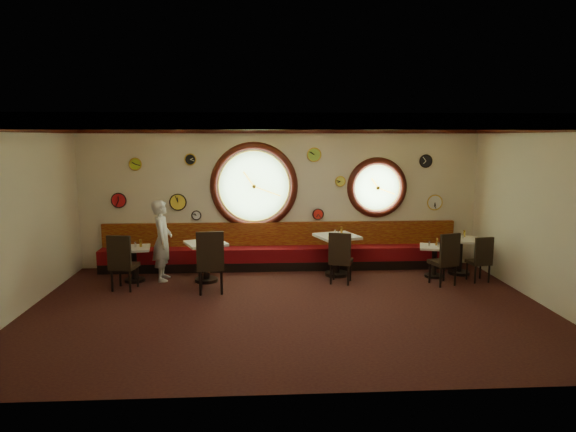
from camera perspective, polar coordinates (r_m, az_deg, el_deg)
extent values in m
cube|color=black|center=(9.04, 0.07, -10.23)|extent=(9.00, 6.00, 0.00)
cube|color=gold|center=(8.55, 0.07, 10.50)|extent=(9.00, 6.00, 0.02)
cube|color=beige|center=(11.62, -0.82, 2.14)|extent=(9.00, 0.02, 3.20)
cube|color=beige|center=(5.71, 1.89, -4.84)|extent=(9.00, 0.02, 3.20)
cube|color=beige|center=(9.51, -28.12, -0.39)|extent=(0.02, 6.00, 3.20)
cube|color=beige|center=(9.98, 26.81, 0.10)|extent=(0.02, 6.00, 3.20)
cube|color=black|center=(11.49, -0.83, 9.61)|extent=(9.00, 0.10, 0.18)
cube|color=black|center=(5.60, 1.92, 10.46)|extent=(9.00, 0.10, 0.18)
cube|color=black|center=(9.39, -28.51, 8.74)|extent=(0.10, 6.00, 0.18)
cube|color=black|center=(9.87, 27.16, 8.79)|extent=(0.10, 6.00, 0.18)
cube|color=black|center=(11.62, -0.74, -5.39)|extent=(8.00, 0.55, 0.20)
cube|color=#5C070E|center=(11.56, -0.74, -4.19)|extent=(8.00, 0.55, 0.30)
cube|color=#630C07|center=(11.69, -0.80, -2.03)|extent=(8.00, 0.10, 0.55)
cylinder|color=#7DB26B|center=(11.58, -3.79, 3.35)|extent=(1.66, 0.02, 1.66)
torus|color=black|center=(11.56, -3.80, 3.34)|extent=(1.98, 0.18, 1.98)
torus|color=gold|center=(11.53, -3.80, 3.32)|extent=(1.61, 0.03, 1.61)
cylinder|color=#7DB26B|center=(11.89, 9.84, 3.14)|extent=(1.10, 0.02, 1.10)
torus|color=black|center=(11.88, 9.86, 3.13)|extent=(1.38, 0.18, 1.38)
torus|color=gold|center=(11.85, 9.89, 3.12)|extent=(1.09, 0.03, 1.09)
cylinder|color=white|center=(11.70, -10.14, 0.08)|extent=(0.20, 0.03, 0.20)
cylinder|color=black|center=(12.12, 15.05, 5.92)|extent=(0.28, 0.03, 0.28)
cylinder|color=#B0D129|center=(11.81, -16.59, 5.54)|extent=(0.26, 0.03, 0.26)
cylinder|color=#8BC63D|center=(11.57, 2.92, 6.82)|extent=(0.30, 0.03, 0.30)
cylinder|color=#D4D246|center=(11.68, 5.83, 3.86)|extent=(0.22, 0.03, 0.22)
cylinder|color=red|center=(11.98, -18.29, 1.66)|extent=(0.32, 0.03, 0.32)
cylinder|color=yellow|center=(11.72, -12.12, 1.51)|extent=(0.36, 0.03, 0.36)
cylinder|color=black|center=(11.60, -10.80, 6.19)|extent=(0.24, 0.03, 0.24)
cylinder|color=silver|center=(12.28, 15.98, 1.46)|extent=(0.34, 0.03, 0.34)
cylinder|color=red|center=(11.70, 3.35, 0.20)|extent=(0.24, 0.03, 0.24)
cylinder|color=black|center=(11.11, -16.65, -6.82)|extent=(0.41, 0.41, 0.06)
cylinder|color=black|center=(11.02, -16.72, -5.19)|extent=(0.11, 0.11, 0.65)
cube|color=white|center=(10.95, -16.80, -3.46)|extent=(0.74, 0.74, 0.05)
cylinder|color=black|center=(10.77, -9.03, -7.01)|extent=(0.47, 0.47, 0.06)
cylinder|color=black|center=(10.68, -9.08, -5.08)|extent=(0.13, 0.13, 0.75)
cube|color=white|center=(10.59, -9.13, -3.03)|extent=(0.98, 0.98, 0.05)
cylinder|color=black|center=(11.13, 5.41, -6.41)|extent=(0.50, 0.50, 0.07)
cylinder|color=black|center=(11.03, 5.44, -4.40)|extent=(0.14, 0.14, 0.80)
cube|color=white|center=(10.94, 5.47, -2.27)|extent=(1.01, 1.01, 0.06)
cylinder|color=black|center=(11.40, 15.87, -6.39)|extent=(0.38, 0.38, 0.05)
cylinder|color=black|center=(11.32, 15.93, -4.91)|extent=(0.10, 0.10, 0.61)
cube|color=white|center=(11.26, 16.00, -3.35)|extent=(0.76, 0.76, 0.04)
cylinder|color=black|center=(11.80, 18.42, -5.97)|extent=(0.45, 0.45, 0.06)
cylinder|color=black|center=(11.72, 18.50, -4.27)|extent=(0.12, 0.12, 0.72)
cube|color=white|center=(11.64, 18.59, -2.48)|extent=(0.93, 0.93, 0.05)
cube|color=black|center=(10.49, -17.72, -5.33)|extent=(0.53, 0.53, 0.08)
cube|color=black|center=(10.24, -18.27, -3.74)|extent=(0.46, 0.14, 0.60)
cube|color=black|center=(9.93, -8.58, -5.52)|extent=(0.54, 0.54, 0.09)
cube|color=black|center=(9.62, -8.65, -3.67)|extent=(0.51, 0.10, 0.66)
cube|color=black|center=(10.50, 5.90, -5.03)|extent=(0.56, 0.56, 0.08)
cube|color=black|center=(10.24, 5.77, -3.50)|extent=(0.44, 0.19, 0.58)
cube|color=black|center=(10.79, 16.83, -4.98)|extent=(0.56, 0.56, 0.08)
cube|color=black|center=(10.57, 17.55, -3.45)|extent=(0.44, 0.19, 0.58)
cube|color=black|center=(11.28, 20.40, -4.83)|extent=(0.45, 0.45, 0.07)
cube|color=black|center=(11.07, 20.95, -3.55)|extent=(0.40, 0.11, 0.52)
cylinder|color=silver|center=(10.95, -17.17, -3.10)|extent=(0.03, 0.03, 0.09)
cylinder|color=silver|center=(10.58, -9.67, -2.62)|extent=(0.04, 0.04, 0.10)
cylinder|color=silver|center=(11.04, 5.26, -1.76)|extent=(0.03, 0.03, 0.09)
cylinder|color=silver|center=(11.22, 15.42, -2.98)|extent=(0.04, 0.04, 0.10)
cylinder|color=silver|center=(10.94, -16.60, -3.05)|extent=(0.04, 0.04, 0.11)
cylinder|color=silver|center=(10.57, -9.02, -2.62)|extent=(0.04, 0.04, 0.10)
cylinder|color=silver|center=(10.86, 5.60, -1.93)|extent=(0.04, 0.04, 0.10)
cylinder|color=silver|center=(11.20, 16.37, -3.03)|extent=(0.04, 0.04, 0.10)
cylinder|color=gold|center=(10.93, -16.06, -2.91)|extent=(0.05, 0.05, 0.16)
cylinder|color=yellow|center=(10.69, -8.50, -2.27)|extent=(0.05, 0.05, 0.18)
cylinder|color=gold|center=(11.03, 5.96, -1.61)|extent=(0.05, 0.05, 0.16)
cylinder|color=#C6852E|center=(11.33, 16.18, -2.75)|extent=(0.05, 0.05, 0.16)
cylinder|color=silver|center=(11.61, 18.09, -2.08)|extent=(0.04, 0.04, 0.11)
cylinder|color=#B9B9BD|center=(11.63, 18.87, -2.15)|extent=(0.03, 0.03, 0.09)
cylinder|color=gold|center=(11.80, 19.00, -1.86)|extent=(0.05, 0.05, 0.15)
imported|color=silver|center=(10.88, -13.78, -2.65)|extent=(0.43, 0.63, 1.67)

